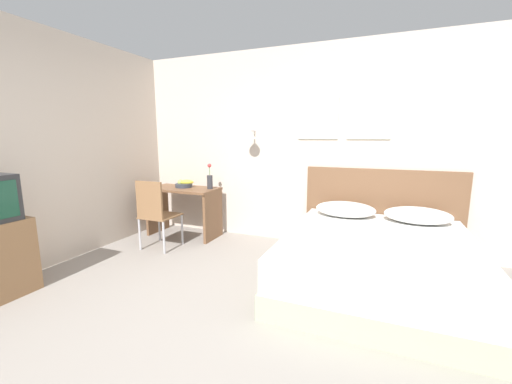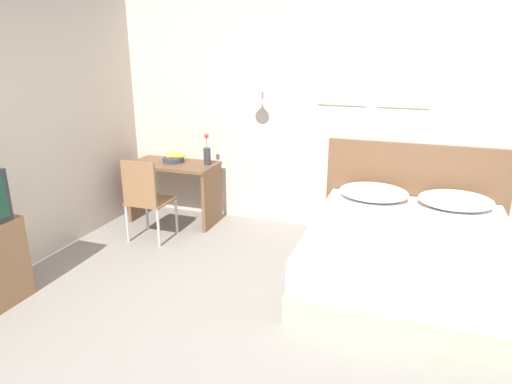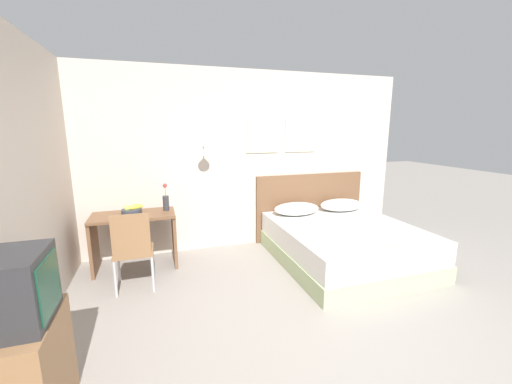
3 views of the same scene
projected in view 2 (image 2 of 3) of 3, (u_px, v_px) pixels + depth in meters
The scene contains 12 objects.
ground_plane at pixel (208, 372), 3.01m from camera, with size 24.00×24.00×0.00m, color gray.
wall_back at pixel (311, 113), 5.09m from camera, with size 5.35×0.31×2.65m.
bed at pixel (408, 257), 4.07m from camera, with size 1.75×1.99×0.51m.
headboard at pixel (414, 193), 4.91m from camera, with size 1.87×0.06×1.07m.
pillow_left at pixel (374, 192), 4.73m from camera, with size 0.71×0.47×0.17m.
pillow_right at pixel (456, 200), 4.48m from camera, with size 0.71×0.47×0.17m.
folded_towel_near_foot at pixel (406, 239), 3.72m from camera, with size 0.35×0.31×0.06m.
folded_towel_mid_bed at pixel (426, 266), 3.27m from camera, with size 0.28×0.32×0.06m.
desk at pixel (174, 182), 5.46m from camera, with size 1.03×0.53×0.73m.
desk_chair at pixel (145, 195), 4.86m from camera, with size 0.43×0.43×0.92m.
fruit_bowl at pixel (174, 158), 5.42m from camera, with size 0.28×0.25×0.12m.
flower_vase at pixel (207, 154), 5.28m from camera, with size 0.08×0.08×0.37m.
Camera 2 is at (1.13, -2.25, 2.05)m, focal length 32.00 mm.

